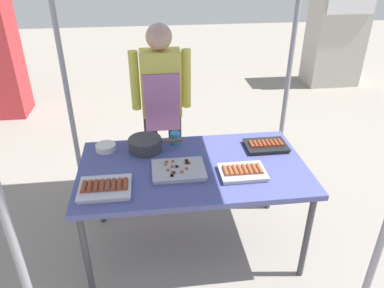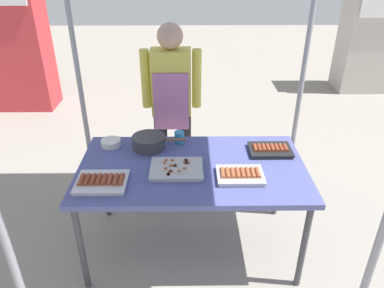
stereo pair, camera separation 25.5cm
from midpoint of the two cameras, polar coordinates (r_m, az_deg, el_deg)
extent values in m
plane|color=gray|center=(3.05, 2.49, -15.51)|extent=(18.00, 18.00, 0.00)
cube|color=#4C518C|center=(2.60, 2.83, -3.90)|extent=(1.60, 0.90, 0.04)
cylinder|color=#3F3F44|center=(2.59, -14.10, -15.61)|extent=(0.04, 0.04, 0.71)
cylinder|color=#3F3F44|center=(2.68, 19.72, -14.92)|extent=(0.04, 0.04, 0.71)
cylinder|color=#3F3F44|center=(3.18, -11.24, -5.81)|extent=(0.04, 0.04, 0.71)
cylinder|color=#3F3F44|center=(3.25, 15.48, -5.54)|extent=(0.04, 0.04, 0.71)
cylinder|color=gray|center=(3.23, -15.19, 10.76)|extent=(0.04, 0.04, 2.37)
cylinder|color=gray|center=(3.32, 19.15, 10.65)|extent=(0.04, 0.04, 2.37)
cube|color=#ADADB2|center=(2.50, 10.41, -5.08)|extent=(0.30, 0.22, 0.02)
cube|color=#ADADB2|center=(2.49, 10.45, -4.77)|extent=(0.31, 0.23, 0.01)
cylinder|color=#9E512D|center=(2.46, 7.76, -4.64)|extent=(0.03, 0.12, 0.03)
cylinder|color=#9E512D|center=(2.47, 8.54, -4.63)|extent=(0.03, 0.12, 0.03)
cylinder|color=#9E512D|center=(2.47, 9.31, -4.61)|extent=(0.03, 0.12, 0.03)
cylinder|color=#9E512D|center=(2.48, 10.08, -4.60)|extent=(0.03, 0.12, 0.03)
cylinder|color=#9E512D|center=(2.48, 10.85, -4.58)|extent=(0.03, 0.12, 0.03)
cylinder|color=#9E512D|center=(2.49, 11.61, -4.57)|extent=(0.03, 0.12, 0.03)
cylinder|color=#9E512D|center=(2.50, 12.37, -4.55)|extent=(0.03, 0.12, 0.03)
cylinder|color=#9E512D|center=(2.51, 13.12, -4.53)|extent=(0.03, 0.12, 0.03)
cube|color=#ADADB2|center=(2.52, 0.48, -4.15)|extent=(0.35, 0.27, 0.02)
cube|color=#ADADB2|center=(2.51, 0.49, -3.85)|extent=(0.36, 0.28, 0.01)
cylinder|color=tan|center=(2.43, 0.53, -4.91)|extent=(0.25, 0.01, 0.01)
cube|color=#9E512D|center=(2.43, -0.74, -4.92)|extent=(0.02, 0.02, 0.02)
cube|color=#9E512D|center=(2.43, -0.66, -4.91)|extent=(0.02, 0.02, 0.02)
cylinder|color=tan|center=(2.46, 0.51, -4.44)|extent=(0.25, 0.01, 0.01)
cube|color=#9E512D|center=(2.46, -0.26, -4.45)|extent=(0.02, 0.02, 0.02)
cube|color=#9E512D|center=(2.46, -0.52, -4.45)|extent=(0.02, 0.02, 0.02)
cube|color=#9E512D|center=(2.47, 0.93, -4.44)|extent=(0.02, 0.02, 0.02)
cylinder|color=tan|center=(2.50, 0.49, -3.99)|extent=(0.25, 0.01, 0.01)
cube|color=#9E512D|center=(2.49, -1.20, -4.00)|extent=(0.02, 0.02, 0.02)
cube|color=#9E512D|center=(2.50, 1.75, -3.98)|extent=(0.02, 0.02, 0.02)
cylinder|color=tan|center=(2.53, 0.48, -3.55)|extent=(0.25, 0.01, 0.01)
cube|color=#9E512D|center=(2.53, 0.32, -3.55)|extent=(0.02, 0.02, 0.02)
cube|color=#9E512D|center=(2.53, 0.14, -3.55)|extent=(0.02, 0.02, 0.02)
cube|color=#9E512D|center=(2.53, -0.46, -3.55)|extent=(0.02, 0.02, 0.02)
cylinder|color=tan|center=(2.56, 0.46, -3.12)|extent=(0.25, 0.01, 0.01)
cube|color=#9E512D|center=(2.56, -1.46, -3.13)|extent=(0.02, 0.02, 0.02)
cube|color=#9E512D|center=(2.56, 1.98, -3.11)|extent=(0.02, 0.02, 0.02)
cube|color=#9E512D|center=(2.56, 1.76, -3.11)|extent=(0.02, 0.02, 0.02)
cube|color=#9E512D|center=(2.56, 2.27, -3.10)|extent=(0.02, 0.02, 0.02)
cylinder|color=tan|center=(2.59, 0.45, -2.70)|extent=(0.25, 0.01, 0.01)
cube|color=#9E512D|center=(2.59, -0.26, -2.70)|extent=(0.02, 0.02, 0.02)
cube|color=#9E512D|center=(2.59, -1.24, -2.71)|extent=(0.02, 0.02, 0.02)
cube|color=#9E512D|center=(2.59, 1.80, -2.69)|extent=(0.02, 0.02, 0.02)
cube|color=#9E512D|center=(2.59, 1.97, -2.69)|extent=(0.02, 0.02, 0.02)
cube|color=silver|center=(2.43, -10.96, -6.13)|extent=(0.32, 0.25, 0.02)
cube|color=silver|center=(2.42, -10.99, -5.82)|extent=(0.33, 0.27, 0.01)
cylinder|color=brown|center=(2.44, -14.01, -5.56)|extent=(0.03, 0.12, 0.03)
cylinder|color=brown|center=(2.44, -13.16, -5.58)|extent=(0.03, 0.12, 0.03)
cylinder|color=brown|center=(2.43, -12.31, -5.59)|extent=(0.03, 0.12, 0.03)
cylinder|color=brown|center=(2.42, -11.45, -5.60)|extent=(0.03, 0.12, 0.03)
cylinder|color=brown|center=(2.41, -10.58, -5.62)|extent=(0.03, 0.12, 0.03)
cylinder|color=brown|center=(2.41, -9.71, -5.62)|extent=(0.03, 0.12, 0.03)
cylinder|color=brown|center=(2.40, -8.84, -5.63)|extent=(0.03, 0.12, 0.03)
cylinder|color=brown|center=(2.40, -7.96, -5.64)|extent=(0.03, 0.12, 0.03)
cube|color=black|center=(2.84, 14.59, -1.13)|extent=(0.30, 0.22, 0.02)
cube|color=black|center=(2.83, 14.63, -0.85)|extent=(0.32, 0.23, 0.01)
cylinder|color=brown|center=(2.80, 12.40, -0.71)|extent=(0.03, 0.10, 0.03)
cylinder|color=brown|center=(2.81, 13.05, -0.70)|extent=(0.03, 0.10, 0.03)
cylinder|color=brown|center=(2.81, 13.69, -0.70)|extent=(0.03, 0.10, 0.03)
cylinder|color=brown|center=(2.82, 14.34, -0.69)|extent=(0.03, 0.10, 0.03)
cylinder|color=brown|center=(2.83, 14.97, -0.69)|extent=(0.03, 0.10, 0.03)
cylinder|color=brown|center=(2.84, 15.61, -0.68)|extent=(0.03, 0.10, 0.03)
cylinder|color=brown|center=(2.85, 16.24, -0.68)|extent=(0.03, 0.10, 0.03)
cylinder|color=brown|center=(2.86, 16.86, -0.67)|extent=(0.03, 0.10, 0.03)
cylinder|color=#38383A|center=(2.80, -4.19, 0.25)|extent=(0.25, 0.25, 0.10)
cylinder|color=brown|center=(2.78, 0.02, 0.62)|extent=(0.16, 0.02, 0.02)
cylinder|color=#386B33|center=(2.78, -4.22, 0.95)|extent=(0.23, 0.23, 0.01)
cylinder|color=silver|center=(2.87, -10.05, 0.12)|extent=(0.15, 0.15, 0.05)
cylinder|color=#338CBF|center=(2.86, 0.57, 1.01)|extent=(0.08, 0.08, 0.09)
cylinder|color=black|center=(3.48, -2.66, -1.11)|extent=(0.12, 0.12, 0.80)
cylinder|color=black|center=(3.48, 0.96, -1.09)|extent=(0.12, 0.12, 0.80)
cube|color=#D8CC4C|center=(3.19, -0.94, 9.57)|extent=(0.34, 0.20, 0.57)
cube|color=#B26B9E|center=(3.14, -0.92, 6.47)|extent=(0.30, 0.02, 0.51)
cylinder|color=#D8CC4C|center=(3.19, -4.96, 10.00)|extent=(0.08, 0.08, 0.51)
cylinder|color=#D8CC4C|center=(3.19, 3.08, 10.05)|extent=(0.08, 0.08, 0.51)
sphere|color=tan|center=(3.09, -1.00, 16.44)|extent=(0.22, 0.22, 0.22)
cube|color=#C63338|center=(5.67, -24.49, 15.02)|extent=(0.78, 0.51, 2.04)
cube|color=#B7B2A8|center=(6.63, 27.03, 14.69)|extent=(0.84, 0.57, 1.71)
camera|label=1|loc=(0.13, -87.14, 1.57)|focal=34.27mm
camera|label=2|loc=(0.13, 92.86, -1.57)|focal=34.27mm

